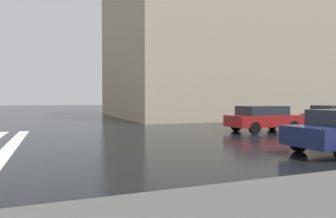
# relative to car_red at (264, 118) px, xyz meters

# --- Properties ---
(haussmann_block_corner) EXTENTS (19.23, 23.60, 20.58)m
(haussmann_block_corner) POSITION_rel_car_red_xyz_m (16.62, -7.17, 9.32)
(haussmann_block_corner) COLOR tan
(haussmann_block_corner) RESTS_ON ground_plane
(car_red) EXTENTS (1.85, 4.10, 1.41)m
(car_red) POSITION_rel_car_red_xyz_m (0.00, 0.00, 0.00)
(car_red) COLOR maroon
(car_red) RESTS_ON ground_plane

